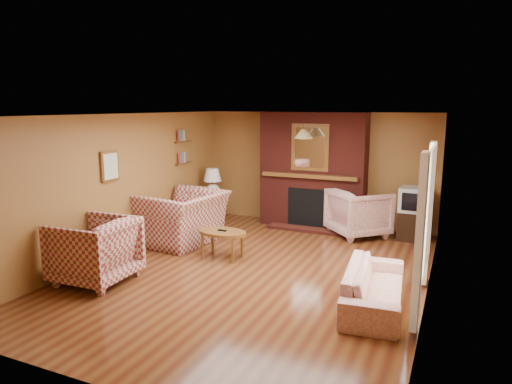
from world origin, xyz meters
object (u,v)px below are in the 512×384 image
at_px(floral_armchair, 359,213).
at_px(table_lamp, 212,182).
at_px(floral_sofa, 374,286).
at_px(coffee_table, 222,234).
at_px(crt_tv, 414,200).
at_px(plaid_loveseat, 183,218).
at_px(plaid_armchair, 95,250).
at_px(tv_stand, 412,226).
at_px(side_table, 213,210).
at_px(fireplace, 313,171).

bearing_deg(floral_armchair, table_lamp, 50.18).
distance_m(floral_sofa, coffee_table, 2.80).
bearing_deg(crt_tv, plaid_loveseat, -153.68).
distance_m(plaid_armchair, tv_stand, 5.73).
relative_size(floral_sofa, floral_armchair, 1.73).
relative_size(floral_sofa, crt_tv, 3.37).
bearing_deg(coffee_table, side_table, 123.08).
bearing_deg(floral_armchair, crt_tv, -126.67).
bearing_deg(floral_sofa, fireplace, 23.36).
xyz_separation_m(table_lamp, tv_stand, (4.15, 0.35, -0.63)).
height_order(side_table, tv_stand, tv_stand).
bearing_deg(plaid_armchair, plaid_loveseat, 175.14).
height_order(fireplace, tv_stand, fireplace).
xyz_separation_m(floral_sofa, table_lamp, (-4.00, 2.92, 0.65)).
relative_size(floral_armchair, table_lamp, 1.56).
bearing_deg(fireplace, plaid_armchair, -114.51).
relative_size(coffee_table, crt_tv, 1.63).
bearing_deg(fireplace, side_table, -165.71).
bearing_deg(table_lamp, plaid_armchair, -87.70).
bearing_deg(tv_stand, fireplace, 176.31).
height_order(floral_sofa, floral_armchair, floral_armchair).
bearing_deg(floral_armchair, tv_stand, -126.36).
distance_m(floral_sofa, crt_tv, 3.31).
distance_m(fireplace, table_lamp, 2.18).
xyz_separation_m(plaid_armchair, crt_tv, (4.00, 4.09, 0.31)).
height_order(coffee_table, tv_stand, tv_stand).
height_order(side_table, crt_tv, crt_tv).
xyz_separation_m(plaid_armchair, floral_armchair, (3.00, 3.96, -0.01)).
height_order(floral_armchair, crt_tv, crt_tv).
bearing_deg(plaid_loveseat, side_table, -165.23).
height_order(side_table, table_lamp, table_lamp).
xyz_separation_m(plaid_armchair, tv_stand, (4.00, 4.09, -0.20)).
xyz_separation_m(coffee_table, crt_tv, (2.81, 2.40, 0.38)).
height_order(floral_sofa, table_lamp, table_lamp).
bearing_deg(side_table, plaid_armchair, -87.70).
distance_m(table_lamp, crt_tv, 4.17).
bearing_deg(coffee_table, floral_armchair, 51.36).
bearing_deg(fireplace, plaid_loveseat, -131.12).
bearing_deg(plaid_loveseat, floral_sofa, 76.26).
bearing_deg(plaid_armchair, table_lamp, -179.91).
relative_size(tv_stand, crt_tv, 1.06).
distance_m(plaid_loveseat, table_lamp, 1.66).
bearing_deg(fireplace, crt_tv, -5.30).
xyz_separation_m(fireplace, table_lamp, (-2.10, -0.53, -0.28)).
relative_size(side_table, table_lamp, 0.83).
relative_size(floral_sofa, side_table, 3.27).
bearing_deg(floral_armchair, plaid_loveseat, 78.07).
height_order(plaid_loveseat, floral_sofa, plaid_loveseat).
xyz_separation_m(fireplace, side_table, (-2.10, -0.53, -0.91)).
relative_size(side_table, crt_tv, 1.03).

